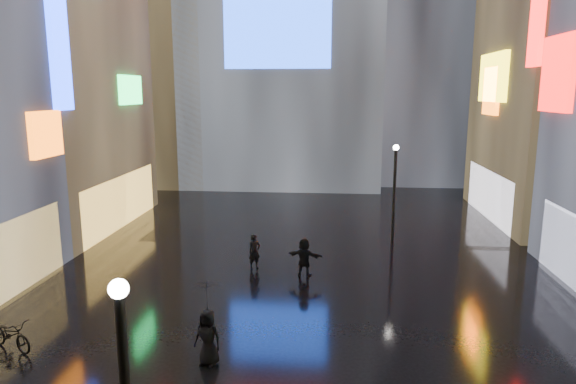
# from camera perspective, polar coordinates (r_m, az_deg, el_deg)

# --- Properties ---
(ground) EXTENTS (140.00, 140.00, 0.00)m
(ground) POSITION_cam_1_polar(r_m,az_deg,el_deg) (23.79, 1.71, -8.12)
(ground) COLOR black
(ground) RESTS_ON ground
(building_left_far) EXTENTS (10.28, 12.00, 22.00)m
(building_left_far) POSITION_cam_1_polar(r_m,az_deg,el_deg) (33.39, -27.13, 15.36)
(building_left_far) COLOR black
(building_left_far) RESTS_ON ground
(tower_flank_left) EXTENTS (10.00, 10.00, 26.00)m
(tower_flank_left) POSITION_cam_1_polar(r_m,az_deg,el_deg) (47.25, -14.50, 17.08)
(tower_flank_left) COLOR black
(tower_flank_left) RESTS_ON ground
(lamp_far) EXTENTS (0.30, 0.30, 5.20)m
(lamp_far) POSITION_cam_1_polar(r_m,az_deg,el_deg) (26.86, 11.74, 0.39)
(lamp_far) COLOR black
(lamp_far) RESTS_ON ground
(pedestrian_4) EXTENTS (0.93, 0.73, 1.68)m
(pedestrian_4) POSITION_cam_1_polar(r_m,az_deg,el_deg) (15.63, -8.91, -15.65)
(pedestrian_4) COLOR black
(pedestrian_4) RESTS_ON ground
(pedestrian_5) EXTENTS (1.62, 0.87, 1.66)m
(pedestrian_5) POSITION_cam_1_polar(r_m,az_deg,el_deg) (22.23, 1.83, -7.27)
(pedestrian_5) COLOR black
(pedestrian_5) RESTS_ON ground
(pedestrian_6) EXTENTS (0.69, 0.64, 1.57)m
(pedestrian_6) POSITION_cam_1_polar(r_m,az_deg,el_deg) (23.15, -3.75, -6.64)
(pedestrian_6) COLOR black
(pedestrian_6) RESTS_ON ground
(umbrella_2) EXTENTS (1.37, 1.37, 0.88)m
(umbrella_2) POSITION_cam_1_polar(r_m,az_deg,el_deg) (15.10, -9.06, -11.31)
(umbrella_2) COLOR black
(umbrella_2) RESTS_ON pedestrian_4
(bicycle) EXTENTS (1.97, 1.35, 0.98)m
(bicycle) POSITION_cam_1_polar(r_m,az_deg,el_deg) (18.49, -28.46, -13.75)
(bicycle) COLOR black
(bicycle) RESTS_ON ground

